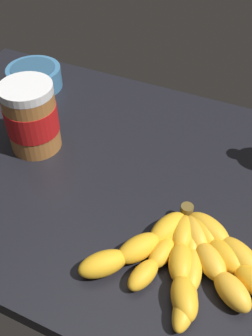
% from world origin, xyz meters
% --- Properties ---
extents(ground_plane, '(0.92, 0.59, 0.03)m').
position_xyz_m(ground_plane, '(0.00, 0.00, -0.02)').
color(ground_plane, black).
extents(banana_bunch, '(0.30, 0.20, 0.04)m').
position_xyz_m(banana_bunch, '(0.20, -0.13, 0.02)').
color(banana_bunch, gold).
rests_on(banana_bunch, ground_plane).
extents(peanut_butter_jar, '(0.10, 0.10, 0.13)m').
position_xyz_m(peanut_butter_jar, '(-0.15, -0.00, 0.07)').
color(peanut_butter_jar, '#9E602D').
rests_on(peanut_butter_jar, ground_plane).
extents(small_bowl, '(0.12, 0.12, 0.05)m').
position_xyz_m(small_bowl, '(-0.28, 0.17, 0.03)').
color(small_bowl, teal).
rests_on(small_bowl, ground_plane).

